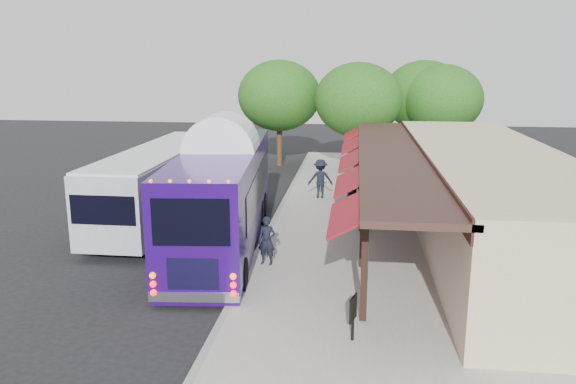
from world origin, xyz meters
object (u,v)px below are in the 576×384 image
at_px(coach_bus, 223,189).
at_px(ped_c, 353,195).
at_px(ped_d, 320,179).
at_px(sign_board, 353,311).
at_px(city_bus, 162,180).
at_px(ped_b, 352,203).
at_px(ped_a, 267,241).

height_order(coach_bus, ped_c, coach_bus).
distance_m(ped_d, sign_board, 14.80).
relative_size(ped_d, sign_board, 1.69).
relative_size(coach_bus, ped_d, 6.42).
bearing_deg(city_bus, ped_b, 0.51).
xyz_separation_m(city_bus, ped_a, (5.52, -5.55, -0.77)).
bearing_deg(ped_c, coach_bus, 34.75).
height_order(city_bus, sign_board, city_bus).
distance_m(city_bus, ped_b, 8.36).
height_order(city_bus, ped_d, city_bus).
bearing_deg(sign_board, ped_c, 107.13).
xyz_separation_m(ped_c, ped_d, (-1.63, 3.12, 0.06)).
distance_m(ped_a, ped_b, 6.26).
distance_m(ped_b, ped_d, 4.42).
bearing_deg(sign_board, ped_b, 107.18).
bearing_deg(coach_bus, ped_d, 60.71).
xyz_separation_m(ped_d, sign_board, (1.74, -14.70, -0.19)).
bearing_deg(sign_board, coach_bus, 140.08).
distance_m(ped_c, sign_board, 11.57).
bearing_deg(ped_d, ped_b, 101.79).
bearing_deg(coach_bus, sign_board, -61.69).
relative_size(ped_c, ped_d, 0.94).
bearing_deg(ped_c, sign_board, 85.27).
relative_size(city_bus, ped_a, 7.13).
xyz_separation_m(coach_bus, ped_b, (4.85, 3.10, -1.18)).
xyz_separation_m(coach_bus, sign_board, (4.96, -7.50, -1.18)).
xyz_separation_m(coach_bus, ped_d, (3.22, 7.20, -0.99)).
relative_size(city_bus, sign_board, 10.21).
distance_m(coach_bus, ped_a, 3.43).
relative_size(city_bus, ped_d, 6.06).
bearing_deg(coach_bus, ped_a, -55.86).
relative_size(ped_c, sign_board, 1.59).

